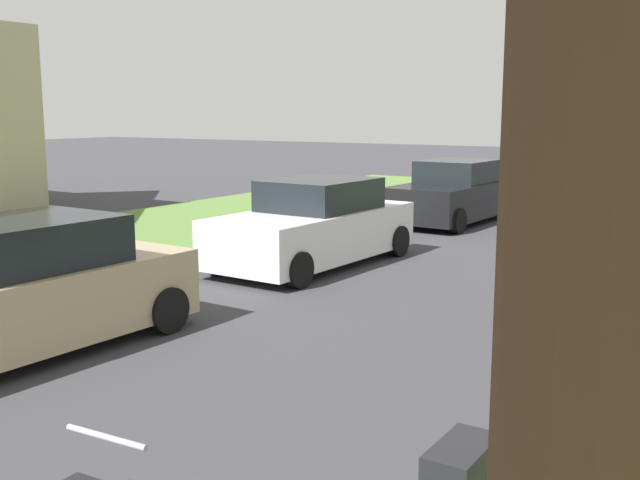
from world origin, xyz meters
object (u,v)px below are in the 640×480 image
(parked_sedan_white, at_px, (315,226))
(parked_sedan_black, at_px, (454,194))
(parked_sedan_tan, at_px, (11,293))
(parked_sedan_red, at_px, (537,175))

(parked_sedan_white, relative_size, parked_sedan_black, 1.00)
(parked_sedan_tan, bearing_deg, parked_sedan_white, 88.70)
(parked_sedan_white, distance_m, parked_sedan_black, 6.49)
(parked_sedan_white, relative_size, parked_sedan_red, 1.00)
(parked_sedan_tan, relative_size, parked_sedan_red, 1.00)
(parked_sedan_white, height_order, parked_sedan_black, same)
(parked_sedan_black, height_order, parked_sedan_red, same)
(parked_sedan_black, xyz_separation_m, parked_sedan_red, (0.01, 7.10, 0.00))
(parked_sedan_tan, distance_m, parked_sedan_red, 19.83)
(parked_sedan_black, bearing_deg, parked_sedan_tan, -90.87)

